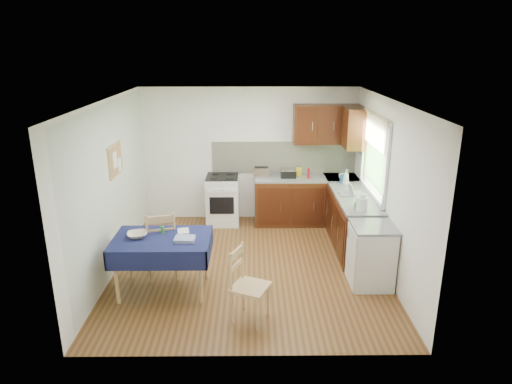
{
  "coord_description": "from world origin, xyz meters",
  "views": [
    {
      "loc": [
        0.05,
        -6.26,
        3.23
      ],
      "look_at": [
        0.11,
        0.06,
        1.17
      ],
      "focal_mm": 32.0,
      "sensor_mm": 36.0,
      "label": 1
    }
  ],
  "objects_px": {
    "chair_near": "(247,283)",
    "dish_rack": "(351,193)",
    "toaster": "(261,173)",
    "kettle": "(362,203)",
    "chair_far": "(161,243)",
    "dining_table": "(162,245)",
    "sandwich_press": "(288,173)"
  },
  "relations": [
    {
      "from": "chair_far",
      "to": "kettle",
      "type": "distance_m",
      "value": 2.96
    },
    {
      "from": "chair_near",
      "to": "dish_rack",
      "type": "xyz_separation_m",
      "value": [
        1.68,
        2.15,
        0.43
      ]
    },
    {
      "from": "toaster",
      "to": "kettle",
      "type": "xyz_separation_m",
      "value": [
        1.44,
        -1.72,
        0.02
      ]
    },
    {
      "from": "chair_far",
      "to": "dish_rack",
      "type": "relative_size",
      "value": 2.76
    },
    {
      "from": "sandwich_press",
      "to": "dish_rack",
      "type": "height_order",
      "value": "dish_rack"
    },
    {
      "from": "chair_far",
      "to": "sandwich_press",
      "type": "xyz_separation_m",
      "value": [
        1.96,
        2.09,
        0.44
      ]
    },
    {
      "from": "dish_rack",
      "to": "dining_table",
      "type": "bearing_deg",
      "value": -161.72
    },
    {
      "from": "dining_table",
      "to": "kettle",
      "type": "bearing_deg",
      "value": 31.92
    },
    {
      "from": "dining_table",
      "to": "chair_near",
      "type": "bearing_deg",
      "value": -13.5
    },
    {
      "from": "chair_near",
      "to": "kettle",
      "type": "relative_size",
      "value": 3.45
    },
    {
      "from": "chair_far",
      "to": "toaster",
      "type": "bearing_deg",
      "value": -139.6
    },
    {
      "from": "chair_far",
      "to": "chair_near",
      "type": "bearing_deg",
      "value": 124.88
    },
    {
      "from": "sandwich_press",
      "to": "kettle",
      "type": "relative_size",
      "value": 1.02
    },
    {
      "from": "dining_table",
      "to": "dish_rack",
      "type": "bearing_deg",
      "value": 45.27
    },
    {
      "from": "chair_far",
      "to": "kettle",
      "type": "height_order",
      "value": "kettle"
    },
    {
      "from": "toaster",
      "to": "sandwich_press",
      "type": "relative_size",
      "value": 1.04
    },
    {
      "from": "dining_table",
      "to": "toaster",
      "type": "relative_size",
      "value": 4.49
    },
    {
      "from": "toaster",
      "to": "chair_near",
      "type": "bearing_deg",
      "value": -73.46
    },
    {
      "from": "dish_rack",
      "to": "sandwich_press",
      "type": "bearing_deg",
      "value": 123.93
    },
    {
      "from": "sandwich_press",
      "to": "dining_table",
      "type": "bearing_deg",
      "value": -103.6
    },
    {
      "from": "chair_near",
      "to": "sandwich_press",
      "type": "distance_m",
      "value": 3.29
    },
    {
      "from": "chair_near",
      "to": "dish_rack",
      "type": "height_order",
      "value": "dish_rack"
    },
    {
      "from": "chair_near",
      "to": "sandwich_press",
      "type": "height_order",
      "value": "sandwich_press"
    },
    {
      "from": "chair_far",
      "to": "kettle",
      "type": "xyz_separation_m",
      "value": [
        2.91,
        0.32,
        0.48
      ]
    },
    {
      "from": "toaster",
      "to": "dining_table",
      "type": "bearing_deg",
      "value": -98.72
    },
    {
      "from": "chair_far",
      "to": "sandwich_press",
      "type": "bearing_deg",
      "value": -147.07
    },
    {
      "from": "toaster",
      "to": "dish_rack",
      "type": "height_order",
      "value": "toaster"
    },
    {
      "from": "dining_table",
      "to": "toaster",
      "type": "xyz_separation_m",
      "value": [
        1.38,
        2.42,
        0.33
      ]
    },
    {
      "from": "chair_near",
      "to": "dish_rack",
      "type": "relative_size",
      "value": 2.52
    },
    {
      "from": "chair_near",
      "to": "toaster",
      "type": "bearing_deg",
      "value": 19.32
    },
    {
      "from": "chair_near",
      "to": "toaster",
      "type": "height_order",
      "value": "toaster"
    },
    {
      "from": "chair_far",
      "to": "toaster",
      "type": "relative_size",
      "value": 3.56
    }
  ]
}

